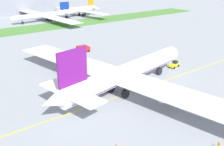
{
  "coord_description": "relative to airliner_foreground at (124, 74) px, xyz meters",
  "views": [
    {
      "loc": [
        -45.23,
        -51.41,
        34.24
      ],
      "look_at": [
        2.06,
        10.89,
        3.78
      ],
      "focal_mm": 42.17,
      "sensor_mm": 36.0,
      "label": 1
    }
  ],
  "objects": [
    {
      "name": "ground_plane",
      "position": [
        -1.43,
        -3.95,
        -5.92
      ],
      "size": [
        600.0,
        600.0,
        0.0
      ],
      "primitive_type": "plane",
      "color": "#9399A0",
      "rests_on": "ground"
    },
    {
      "name": "apron_taxi_line",
      "position": [
        -1.43,
        -1.59,
        -5.91
      ],
      "size": [
        280.0,
        0.36,
        0.01
      ],
      "primitive_type": "cube",
      "color": "yellow",
      "rests_on": "ground"
    },
    {
      "name": "grass_median_strip",
      "position": [
        -1.43,
        106.76,
        -5.87
      ],
      "size": [
        320.0,
        24.0,
        0.1
      ],
      "primitive_type": "cube",
      "color": "#4C8438",
      "rests_on": "ground"
    },
    {
      "name": "airliner_foreground",
      "position": [
        0.0,
        0.0,
        0.0
      ],
      "size": [
        56.98,
        92.24,
        17.42
      ],
      "color": "white",
      "rests_on": "ground"
    },
    {
      "name": "pushback_tug",
      "position": [
        29.22,
        5.4,
        -4.87
      ],
      "size": [
        6.46,
        3.14,
        2.29
      ],
      "color": "yellow",
      "rests_on": "ground"
    },
    {
      "name": "ground_crew_wingwalker_port",
      "position": [
        -2.23,
        -32.97,
        -4.84
      ],
      "size": [
        0.32,
        0.61,
        1.76
      ],
      "color": "black",
      "rests_on": "ground"
    },
    {
      "name": "traffic_cone_near_nose",
      "position": [
        -18.13,
        -19.36,
        -5.63
      ],
      "size": [
        0.36,
        0.36,
        0.58
      ],
      "color": "#F2590C",
      "rests_on": "ground"
    },
    {
      "name": "service_truck_baggage_loader",
      "position": [
        11.81,
        43.23,
        -4.26
      ],
      "size": [
        6.19,
        2.9,
        3.1
      ],
      "color": "#B21E19",
      "rests_on": "ground"
    },
    {
      "name": "service_truck_fuel_bowser",
      "position": [
        -2.86,
        49.57,
        -4.51
      ],
      "size": [
        4.86,
        3.48,
        2.47
      ],
      "color": "#B21E19",
      "rests_on": "ground"
    },
    {
      "name": "parked_airliner_far_centre",
      "position": [
        30.47,
        126.49,
        -1.67
      ],
      "size": [
        49.12,
        80.51,
        12.51
      ],
      "color": "white",
      "rests_on": "ground"
    },
    {
      "name": "parked_airliner_far_right",
      "position": [
        61.6,
        130.9,
        -0.85
      ],
      "size": [
        39.3,
        61.26,
        14.95
      ],
      "color": "white",
      "rests_on": "ground"
    }
  ]
}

